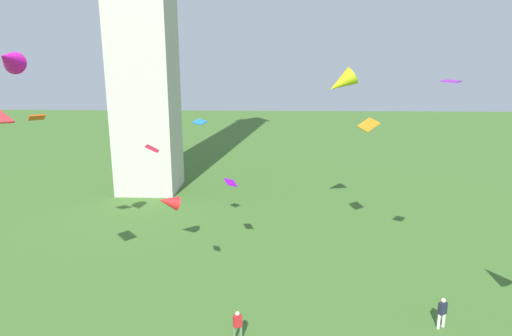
# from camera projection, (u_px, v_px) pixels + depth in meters

# --- Properties ---
(person_0) EXTENTS (0.51, 0.44, 1.71)m
(person_0) POSITION_uv_depth(u_px,v_px,m) (442.00, 311.00, 22.66)
(person_0) COLOR silver
(person_0) RESTS_ON ground_plane
(person_1) EXTENTS (0.48, 0.38, 1.60)m
(person_1) POSITION_uv_depth(u_px,v_px,m) (238.00, 324.00, 21.65)
(person_1) COLOR #51754C
(person_1) RESTS_ON ground_plane
(kite_flying_0) EXTENTS (1.66, 2.29, 1.69)m
(kite_flying_0) POSITION_uv_depth(u_px,v_px,m) (8.00, 60.00, 24.61)
(kite_flying_0) COLOR #E510AA
(kite_flying_3) EXTENTS (0.72, 0.97, 0.42)m
(kite_flying_3) POSITION_uv_depth(u_px,v_px,m) (152.00, 149.00, 20.32)
(kite_flying_3) COLOR red
(kite_flying_4) EXTENTS (2.67, 1.85, 2.26)m
(kite_flying_4) POSITION_uv_depth(u_px,v_px,m) (341.00, 83.00, 33.12)
(kite_flying_4) COLOR #B8BE16
(kite_flying_5) EXTENTS (1.10, 1.03, 0.34)m
(kite_flying_5) POSITION_uv_depth(u_px,v_px,m) (200.00, 122.00, 30.25)
(kite_flying_5) COLOR blue
(kite_flying_6) EXTENTS (1.03, 1.25, 0.44)m
(kite_flying_6) POSITION_uv_depth(u_px,v_px,m) (231.00, 182.00, 29.92)
(kite_flying_6) COLOR #860AD7
(kite_flying_7) EXTENTS (1.33, 1.41, 0.14)m
(kite_flying_7) POSITION_uv_depth(u_px,v_px,m) (451.00, 81.00, 22.71)
(kite_flying_7) COLOR purple
(kite_flying_8) EXTENTS (1.34, 1.70, 0.82)m
(kite_flying_8) POSITION_uv_depth(u_px,v_px,m) (368.00, 125.00, 30.42)
(kite_flying_8) COLOR orange
(kite_flying_9) EXTENTS (1.59, 1.67, 0.52)m
(kite_flying_9) POSITION_uv_depth(u_px,v_px,m) (37.00, 118.00, 29.12)
(kite_flying_9) COLOR #DE460F
(kite_flying_10) EXTENTS (2.05, 1.81, 1.50)m
(kite_flying_10) POSITION_uv_depth(u_px,v_px,m) (168.00, 202.00, 31.55)
(kite_flying_10) COLOR red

